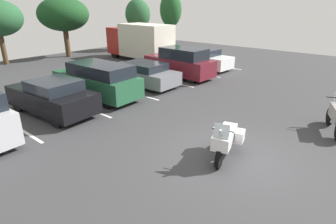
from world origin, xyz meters
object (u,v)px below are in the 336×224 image
Objects in this scene: car_grey at (140,73)px; car_white at (201,59)px; car_green at (97,80)px; motorcycle_touring at (225,139)px; motorcycle_second at (335,117)px; car_maroon at (180,63)px; car_black at (52,97)px; box_truck at (140,41)px.

car_white reaches higher than car_grey.
car_white is (9.04, -0.09, -0.21)m from car_green.
motorcycle_touring reaches higher than motorcycle_second.
car_maroon is at bearing -11.97° from car_grey.
car_green is 9.05m from car_white.
car_black is 0.89× the size of car_grey.
motorcycle_touring is 7.63m from car_black.
car_grey is (4.17, 7.95, 0.03)m from motorcycle_touring.
car_maroon is 3.07m from car_white.
car_white is (5.95, 9.91, 0.10)m from motorcycle_second.
car_black is at bearing 101.23° from motorcycle_touring.
motorcycle_second is at bearing -120.97° from car_white.
box_truck is (5.37, 15.63, 0.98)m from motorcycle_second.
car_white is at bearing -0.54° from car_green.
car_maroon is at bearing -4.97° from car_green.
car_black reaches higher than car_white.
car_white is 0.75× the size of box_truck.
car_maroon is 6.66m from box_truck.
car_grey is (5.66, 0.46, -0.09)m from car_black.
motorcycle_touring is 0.41× the size of car_grey.
motorcycle_touring is 0.32× the size of box_truck.
car_black is at bearing -175.31° from car_grey.
car_grey is 5.99m from car_white.
car_black is at bearing -172.09° from car_green.
box_truck is at bearing 68.25° from car_maroon.
motorcycle_touring is at bearing -134.23° from car_maroon.
car_green is at bearing -146.37° from box_truck.
car_green is 3.07m from car_grey.
motorcycle_second is (4.21, -2.15, -0.04)m from motorcycle_touring.
box_truck is (2.46, 6.16, 0.64)m from car_maroon.
box_truck is at bearing 45.63° from car_grey.
motorcycle_touring is 8.98m from car_grey.
box_truck reaches higher than car_white.
motorcycle_second is 16.55m from box_truck.
motorcycle_touring is 7.93m from car_green.
car_grey is at bearing 1.94° from car_green.
motorcycle_second is 10.47m from car_green.
motorcycle_touring is 0.43× the size of car_white.
car_maroon is at bearing 72.89° from motorcycle_second.
car_grey is at bearing 90.22° from motorcycle_second.
car_black is 0.92× the size of car_maroon.
car_grey is at bearing 4.69° from car_black.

